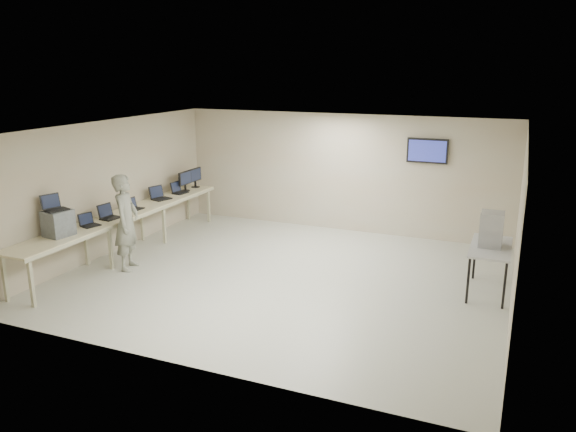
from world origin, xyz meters
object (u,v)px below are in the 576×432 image
at_px(equipment_box, 58,223).
at_px(soldier, 127,222).
at_px(side_table, 491,250).
at_px(workbench, 127,216).

xyz_separation_m(equipment_box, soldier, (0.64, 1.07, -0.19)).
height_order(equipment_box, side_table, equipment_box).
relative_size(soldier, side_table, 1.31).
distance_m(soldier, side_table, 6.76).
bearing_deg(soldier, equipment_box, 130.65).
bearing_deg(equipment_box, workbench, 96.07).
height_order(workbench, side_table, workbench).
height_order(workbench, soldier, soldier).
distance_m(equipment_box, soldier, 1.27).
xyz_separation_m(workbench, soldier, (0.58, -0.73, 0.12)).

